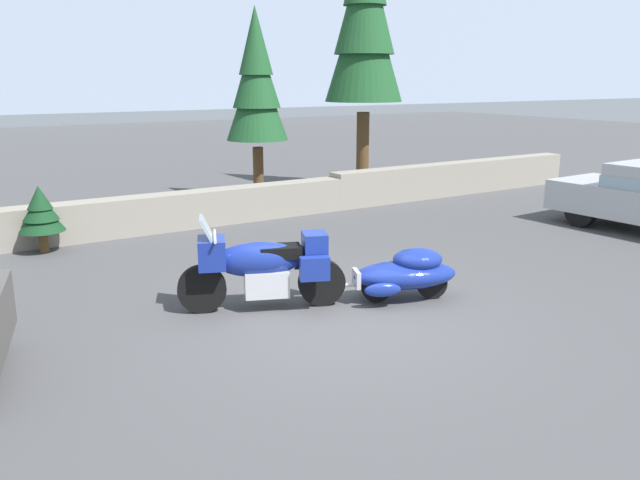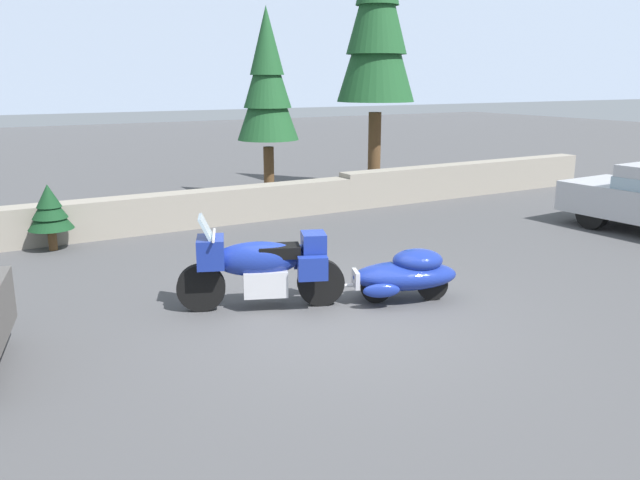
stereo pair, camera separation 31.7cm
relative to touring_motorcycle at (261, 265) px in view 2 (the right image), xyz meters
The scene contains 7 objects.
ground_plane 1.28m from the touring_motorcycle, 51.44° to the right, with size 80.00×80.00×0.00m, color #4C4C4F.
stone_guard_wall 5.43m from the touring_motorcycle, 78.13° to the left, with size 24.00×0.56×0.88m.
touring_motorcycle is the anchor object (origin of this frame).
car_shaped_trailer 2.06m from the touring_motorcycle, 22.12° to the right, with size 2.18×1.21×0.76m.
pine_tree_tall 10.79m from the touring_motorcycle, 46.33° to the left, with size 2.13×2.13×7.60m.
pine_tree_secondary 8.47m from the touring_motorcycle, 63.54° to the left, with size 1.56×1.56×4.84m.
pine_sapling_near 5.19m from the touring_motorcycle, 113.17° to the left, with size 0.82×0.82×1.24m.
Camera 2 is at (-4.22, -6.84, 3.10)m, focal length 36.06 mm.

